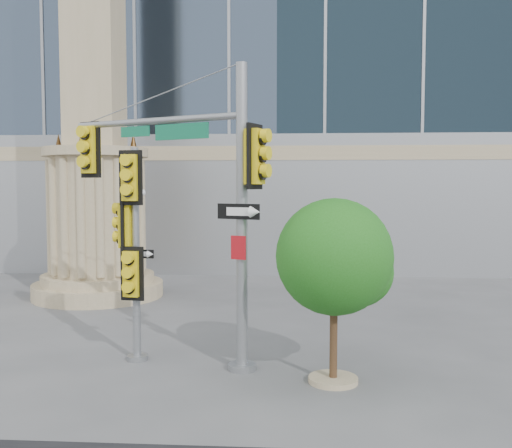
{
  "coord_description": "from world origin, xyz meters",
  "views": [
    {
      "loc": [
        0.71,
        -10.09,
        3.83
      ],
      "look_at": [
        -0.08,
        2.0,
        3.01
      ],
      "focal_mm": 40.0,
      "sensor_mm": 36.0,
      "label": 1
    }
  ],
  "objects": [
    {
      "name": "street_tree",
      "position": [
        1.54,
        0.87,
        2.37
      ],
      "size": [
        2.31,
        2.25,
        3.6
      ],
      "color": "tan",
      "rests_on": "ground"
    },
    {
      "name": "main_signal_pole",
      "position": [
        -1.38,
        1.96,
        3.9
      ],
      "size": [
        4.58,
        2.37,
        6.3
      ],
      "rotation": [
        0.0,
        0.0,
        -0.42
      ],
      "color": "slate",
      "rests_on": "ground"
    },
    {
      "name": "ground",
      "position": [
        0.0,
        0.0,
        0.0
      ],
      "size": [
        120.0,
        120.0,
        0.0
      ],
      "primitive_type": "plane",
      "color": "#545456",
      "rests_on": "ground"
    },
    {
      "name": "monument",
      "position": [
        -6.0,
        9.0,
        5.52
      ],
      "size": [
        4.4,
        4.4,
        16.6
      ],
      "color": "tan",
      "rests_on": "ground"
    },
    {
      "name": "secondary_signal_pole",
      "position": [
        -2.76,
        1.91,
        2.73
      ],
      "size": [
        0.8,
        0.67,
        4.65
      ],
      "rotation": [
        0.0,
        0.0,
        -0.14
      ],
      "color": "slate",
      "rests_on": "ground"
    }
  ]
}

